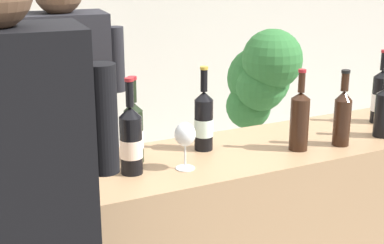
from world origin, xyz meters
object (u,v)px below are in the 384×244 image
Objects in this scene: wine_bottle_0 at (134,131)px; wine_bottle_7 at (342,115)px; person_server at (69,161)px; wine_bottle_5 at (384,110)px; ice_bucket at (28,155)px; wine_bottle_2 at (204,120)px; wine_bottle_1 at (381,96)px; wine_bottle_4 at (300,119)px; wine_bottle_3 at (131,140)px; wine_glass at (185,136)px; potted_shrub at (261,92)px.

wine_bottle_7 is at bearing -13.40° from wine_bottle_0.
wine_bottle_7 is 1.22m from person_server.
ice_bucket is (-1.50, 0.15, -0.01)m from wine_bottle_5.
wine_bottle_0 is at bearing -73.21° from person_server.
wine_bottle_0 is at bearing -179.03° from wine_bottle_2.
wine_bottle_0 is 1.11× the size of wine_bottle_5.
wine_bottle_0 is 1.10m from wine_bottle_5.
person_server is (-1.37, 0.50, -0.26)m from wine_bottle_1.
wine_bottle_7 is 1.52× the size of ice_bucket.
person_server is at bearing 141.12° from wine_bottle_4.
wine_bottle_0 is 0.94× the size of wine_bottle_3.
wine_bottle_2 is 0.37m from wine_bottle_3.
ice_bucket is at bearing 174.23° from wine_bottle_5.
ice_bucket is (-0.55, 0.12, -0.02)m from wine_glass.
wine_bottle_1 reaches higher than potted_shrub.
ice_bucket is at bearing 169.19° from wine_bottle_3.
ice_bucket is at bearing -144.31° from potted_shrub.
wine_bottle_4 is 0.20m from wine_bottle_7.
person_server is (-0.09, 0.58, -0.26)m from wine_bottle_3.
person_server is 1.35× the size of potted_shrub.
wine_bottle_5 is at bearing 2.55° from wine_bottle_7.
wine_bottle_1 is 1.33m from potted_shrub.
ice_bucket is at bearing -117.46° from person_server.
wine_bottle_3 is 1.18× the size of wine_bottle_5.
wine_bottle_0 is 0.20× the size of person_server.
wine_bottle_2 is at bearing 0.97° from wine_bottle_0.
wine_bottle_1 reaches higher than wine_glass.
wine_bottle_1 reaches higher than ice_bucket.
wine_bottle_1 is at bearing 50.04° from wine_bottle_5.
wine_bottle_4 is 1.64m from potted_shrub.
wine_glass is at bearing -14.33° from wine_bottle_3.
wine_bottle_1 is 1.08× the size of wine_bottle_7.
wine_bottle_1 reaches higher than wine_bottle_5.
wine_glass is at bearing -131.62° from potted_shrub.
wine_bottle_1 is 0.28× the size of potted_shrub.
wine_glass is (-1.08, -0.13, 0.00)m from wine_bottle_1.
wine_bottle_1 is 1.48m from person_server.
ice_bucket is 0.12× the size of person_server.
person_server is (-0.99, 0.67, -0.26)m from wine_bottle_7.
wine_bottle_0 is 0.41m from ice_bucket.
wine_bottle_0 is 1.60× the size of ice_bucket.
wine_bottle_0 is at bearing 166.60° from wine_bottle_7.
ice_bucket is at bearing -174.47° from wine_bottle_0.
ice_bucket is (-0.41, -0.04, -0.02)m from wine_bottle_0.
wine_bottle_7 is at bearing -34.27° from person_server.
wine_bottle_5 is (1.14, -0.08, -0.01)m from wine_bottle_3.
wine_bottle_4 is 1.07m from ice_bucket.
wine_bottle_3 is at bearing -81.09° from person_server.
wine_bottle_0 is at bearing 165.49° from wine_bottle_4.
person_server reaches higher than wine_bottle_7.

